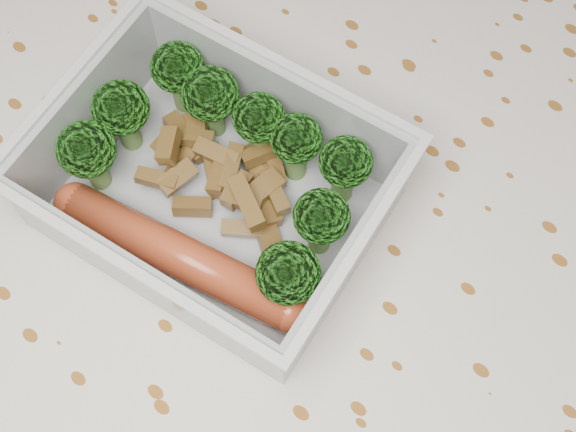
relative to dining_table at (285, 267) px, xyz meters
The scene contains 7 objects.
ground_plane 0.67m from the dining_table, ahead, with size 4.00×4.00×0.00m, color olive.
dining_table is the anchor object (origin of this frame).
tablecloth 0.05m from the dining_table, ahead, with size 1.46×0.96×0.19m.
lunch_container 0.12m from the dining_table, 145.78° to the right, with size 0.20×0.17×0.06m.
broccoli_florets 0.13m from the dining_table, behind, with size 0.17×0.11×0.05m.
meat_pile 0.11m from the dining_table, 167.97° to the right, with size 0.11×0.07×0.03m.
sausage 0.13m from the dining_table, 110.68° to the right, with size 0.16×0.05×0.02m.
Camera 1 is at (0.12, -0.14, 1.18)m, focal length 50.00 mm.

